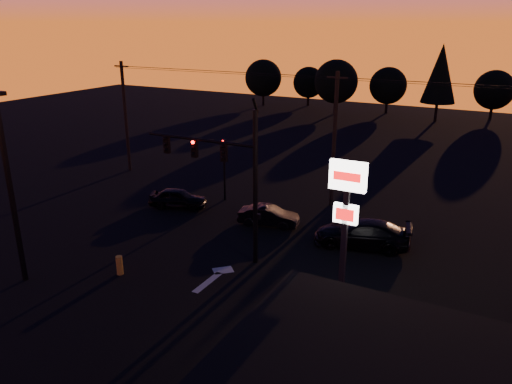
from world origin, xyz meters
TOP-DOWN VIEW (x-y plane):
  - ground at (0.00, 0.00)m, footprint 120.00×120.00m
  - lane_arrow at (0.50, 1.67)m, footprint 1.20×3.10m
  - traffic_signal_mast at (-0.10, 3.99)m, footprint 6.79×0.52m
  - secondary_signal at (-5.00, 11.49)m, footprint 0.30×0.31m
  - parking_lot_light at (-7.50, -3.00)m, footprint 1.25×0.30m
  - pylon_sign at (7.00, 1.50)m, footprint 1.50×0.28m
  - utility_pole_0 at (-16.00, 14.00)m, footprint 1.40×0.26m
  - utility_pole_1 at (2.00, 14.00)m, footprint 1.40×0.26m
  - power_wires at (2.00, 14.00)m, footprint 36.00×1.22m
  - bollard at (-3.81, -0.37)m, footprint 0.32×0.32m
  - tree_0 at (-22.00, 50.00)m, footprint 5.36×5.36m
  - tree_1 at (-16.00, 53.00)m, footprint 4.54×4.54m
  - tree_2 at (-10.00, 48.00)m, footprint 5.77×5.78m
  - tree_3 at (-4.00, 52.00)m, footprint 4.95×4.95m
  - tree_4 at (3.00, 49.00)m, footprint 4.18×4.18m
  - tree_5 at (9.00, 54.00)m, footprint 4.95×4.95m
  - car_left at (-6.98, 8.68)m, footprint 4.15×2.68m
  - car_mid at (-0.16, 8.81)m, footprint 3.91×2.07m
  - car_right at (5.82, 8.51)m, footprint 5.62×3.27m
  - suv_parked at (7.31, -3.43)m, footprint 3.06×4.80m

SIDE VIEW (x-z plane):
  - ground at x=0.00m, z-range 0.00..0.00m
  - lane_arrow at x=0.50m, z-range 0.00..0.01m
  - bollard at x=-3.81m, z-range 0.00..0.97m
  - car_mid at x=-0.16m, z-range 0.00..1.22m
  - suv_parked at x=7.31m, z-range 0.00..1.23m
  - car_left at x=-6.98m, z-range 0.00..1.32m
  - car_right at x=5.82m, z-range 0.00..1.53m
  - secondary_signal at x=-5.00m, z-range 0.69..5.04m
  - tree_1 at x=-16.00m, z-range 0.58..6.29m
  - tree_3 at x=-4.00m, z-range 0.63..6.86m
  - tree_5 at x=9.00m, z-range 0.63..6.86m
  - tree_0 at x=-22.00m, z-range 0.69..7.43m
  - tree_2 at x=-10.00m, z-range 0.74..8.00m
  - utility_pole_0 at x=-16.00m, z-range 0.09..9.09m
  - utility_pole_1 at x=2.00m, z-range 0.09..9.09m
  - pylon_sign at x=7.00m, z-range 1.51..8.31m
  - traffic_signal_mast at x=-0.10m, z-range 0.65..9.23m
  - parking_lot_light at x=-7.50m, z-range 0.70..9.84m
  - tree_4 at x=3.00m, z-range 1.18..10.68m
  - power_wires at x=2.00m, z-range 8.53..8.60m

